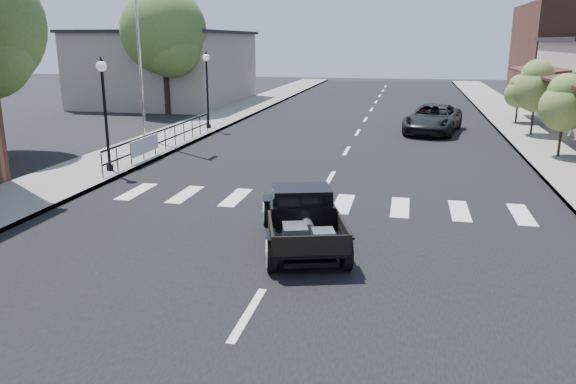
# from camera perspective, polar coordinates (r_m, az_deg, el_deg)

# --- Properties ---
(ground) EXTENTS (120.00, 120.00, 0.00)m
(ground) POSITION_cam_1_polar(r_m,az_deg,el_deg) (12.48, -0.23, -6.16)
(ground) COLOR black
(ground) RESTS_ON ground
(road) EXTENTS (14.00, 80.00, 0.02)m
(road) POSITION_cam_1_polar(r_m,az_deg,el_deg) (26.85, 6.69, 5.35)
(road) COLOR black
(road) RESTS_ON ground
(road_markings) EXTENTS (12.00, 60.00, 0.06)m
(road_markings) POSITION_cam_1_polar(r_m,az_deg,el_deg) (21.97, 5.39, 3.17)
(road_markings) COLOR silver
(road_markings) RESTS_ON ground
(sidewalk_left) EXTENTS (3.00, 80.00, 0.15)m
(sidewalk_left) POSITION_cam_1_polar(r_m,az_deg,el_deg) (28.90, -10.42, 6.02)
(sidewalk_left) COLOR gray
(sidewalk_left) RESTS_ON ground
(sidewalk_right) EXTENTS (3.00, 80.00, 0.15)m
(sidewalk_right) POSITION_cam_1_polar(r_m,az_deg,el_deg) (27.39, 24.72, 4.39)
(sidewalk_right) COLOR gray
(sidewalk_right) RESTS_ON ground
(low_building_left) EXTENTS (10.00, 12.00, 5.00)m
(low_building_left) POSITION_cam_1_polar(r_m,az_deg,el_deg) (43.11, -12.06, 12.12)
(low_building_left) COLOR #9C9483
(low_building_left) RESTS_ON ground
(railing) EXTENTS (0.08, 10.00, 1.00)m
(railing) POSITION_cam_1_polar(r_m,az_deg,el_deg) (23.81, -12.37, 5.41)
(railing) COLOR black
(railing) RESTS_ON sidewalk_left
(banner) EXTENTS (0.04, 2.20, 0.60)m
(banner) POSITION_cam_1_polar(r_m,az_deg,el_deg) (22.04, -14.28, 4.00)
(banner) COLOR silver
(banner) RESTS_ON sidewalk_left
(lamp_post_b) EXTENTS (0.36, 0.36, 3.86)m
(lamp_post_b) POSITION_cam_1_polar(r_m,az_deg,el_deg) (20.23, -18.05, 7.44)
(lamp_post_b) COLOR black
(lamp_post_b) RESTS_ON sidewalk_left
(lamp_post_c) EXTENTS (0.36, 0.36, 3.86)m
(lamp_post_c) POSITION_cam_1_polar(r_m,az_deg,el_deg) (29.26, -8.20, 10.18)
(lamp_post_c) COLOR black
(lamp_post_c) RESTS_ON sidewalk_left
(flagpole) EXTENTS (0.12, 0.12, 11.97)m
(flagpole) POSITION_cam_1_polar(r_m,az_deg,el_deg) (26.17, -15.19, 18.16)
(flagpole) COLOR silver
(flagpole) RESTS_ON sidewalk_left
(big_tree_far) EXTENTS (5.25, 5.25, 7.71)m
(big_tree_far) POSITION_cam_1_polar(r_m,az_deg,el_deg) (36.57, -12.40, 13.74)
(big_tree_far) COLOR #49632A
(big_tree_far) RESTS_ON ground
(small_tree_c) EXTENTS (1.84, 1.84, 3.06)m
(small_tree_c) POSITION_cam_1_polar(r_m,az_deg,el_deg) (24.21, 26.14, 6.85)
(small_tree_c) COLOR olive
(small_tree_c) RESTS_ON sidewalk_right
(small_tree_d) EXTENTS (2.04, 2.04, 3.41)m
(small_tree_d) POSITION_cam_1_polar(r_m,az_deg,el_deg) (29.43, 23.77, 8.66)
(small_tree_d) COLOR olive
(small_tree_d) RESTS_ON sidewalk_right
(small_tree_e) EXTENTS (1.50, 1.50, 2.50)m
(small_tree_e) POSITION_cam_1_polar(r_m,az_deg,el_deg) (33.61, 22.32, 8.68)
(small_tree_e) COLOR olive
(small_tree_e) RESTS_ON sidewalk_right
(hotrod_pickup) EXTENTS (2.91, 4.35, 1.38)m
(hotrod_pickup) POSITION_cam_1_polar(r_m,az_deg,el_deg) (12.61, 1.46, -2.61)
(hotrod_pickup) COLOR black
(hotrod_pickup) RESTS_ON ground
(second_car) EXTENTS (3.31, 5.46, 1.42)m
(second_car) POSITION_cam_1_polar(r_m,az_deg,el_deg) (29.42, 14.52, 7.20)
(second_car) COLOR black
(second_car) RESTS_ON ground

